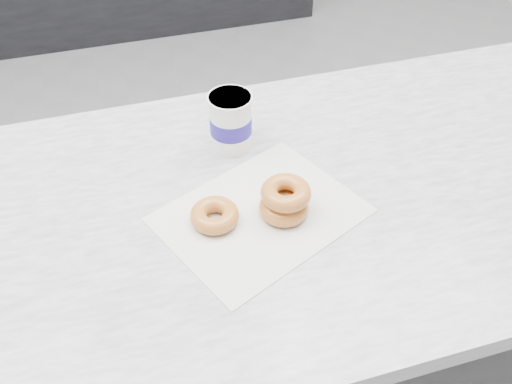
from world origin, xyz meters
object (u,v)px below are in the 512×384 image
counter (198,351)px  coffee_cup (231,121)px  donut_single (215,215)px  donut_stack (285,200)px

counter → coffee_cup: 0.56m
donut_single → donut_stack: 0.13m
counter → coffee_cup: coffee_cup is taller
counter → donut_stack: bearing=-12.6°
donut_stack → coffee_cup: 0.22m
coffee_cup → donut_single: bearing=-104.4°
donut_single → donut_stack: size_ratio=0.69×
counter → donut_single: bearing=-24.4°
coffee_cup → counter: bearing=-120.8°
donut_stack → coffee_cup: (-0.04, 0.22, 0.03)m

